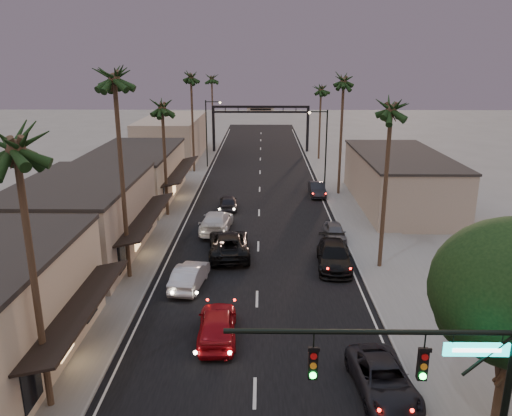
{
  "coord_description": "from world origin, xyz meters",
  "views": [
    {
      "loc": [
        0.3,
        -8.7,
        14.07
      ],
      "look_at": [
        -0.21,
        30.21,
        2.5
      ],
      "focal_mm": 35.0,
      "sensor_mm": 36.0,
      "label": 1
    }
  ],
  "objects_px": {
    "palm_rb": "(344,77)",
    "curbside_near": "(383,379)",
    "palm_ra": "(392,103)",
    "oncoming_pickup": "(229,244)",
    "streetlight_left": "(208,128)",
    "streetlight_right": "(324,144)",
    "palm_lc": "(162,103)",
    "oncoming_silver": "(190,276)",
    "arch": "(261,117)",
    "palm_la": "(14,137)",
    "palm_far": "(212,76)",
    "palm_rc": "(321,86)",
    "oncoming_red": "(217,324)",
    "palm_lb": "(114,72)",
    "traffic_signal": "(444,378)",
    "curbside_black": "(334,256)",
    "palm_ld": "(191,74)"
  },
  "relations": [
    {
      "from": "streetlight_left",
      "to": "oncoming_red",
      "type": "bearing_deg",
      "value": -83.59
    },
    {
      "from": "palm_la",
      "to": "oncoming_red",
      "type": "xyz_separation_m",
      "value": [
        6.57,
        5.46,
        -10.6
      ]
    },
    {
      "from": "streetlight_left",
      "to": "curbside_black",
      "type": "xyz_separation_m",
      "value": [
        12.29,
        -33.95,
        -4.51
      ]
    },
    {
      "from": "palm_lc",
      "to": "curbside_black",
      "type": "height_order",
      "value": "palm_lc"
    },
    {
      "from": "palm_rb",
      "to": "curbside_near",
      "type": "xyz_separation_m",
      "value": [
        -3.0,
        -33.93,
        -11.71
      ]
    },
    {
      "from": "oncoming_red",
      "to": "palm_rc",
      "type": "bearing_deg",
      "value": -104.89
    },
    {
      "from": "curbside_black",
      "to": "palm_lc",
      "type": "bearing_deg",
      "value": 143.06
    },
    {
      "from": "palm_lc",
      "to": "oncoming_pickup",
      "type": "bearing_deg",
      "value": -56.78
    },
    {
      "from": "palm_far",
      "to": "palm_rb",
      "type": "bearing_deg",
      "value": -63.57
    },
    {
      "from": "palm_lc",
      "to": "palm_ra",
      "type": "xyz_separation_m",
      "value": [
        17.2,
        -12.0,
        0.97
      ]
    },
    {
      "from": "palm_la",
      "to": "oncoming_pickup",
      "type": "height_order",
      "value": "palm_la"
    },
    {
      "from": "palm_ra",
      "to": "arch",
      "type": "bearing_deg",
      "value": 100.59
    },
    {
      "from": "palm_ra",
      "to": "oncoming_pickup",
      "type": "height_order",
      "value": "palm_ra"
    },
    {
      "from": "palm_la",
      "to": "palm_ra",
      "type": "distance_m",
      "value": 22.82
    },
    {
      "from": "streetlight_right",
      "to": "streetlight_left",
      "type": "height_order",
      "value": "same"
    },
    {
      "from": "oncoming_red",
      "to": "oncoming_pickup",
      "type": "bearing_deg",
      "value": -92.03
    },
    {
      "from": "streetlight_right",
      "to": "streetlight_left",
      "type": "xyz_separation_m",
      "value": [
        -13.84,
        13.0,
        0.0
      ]
    },
    {
      "from": "curbside_near",
      "to": "palm_far",
      "type": "bearing_deg",
      "value": 96.61
    },
    {
      "from": "arch",
      "to": "curbside_near",
      "type": "distance_m",
      "value": 60.39
    },
    {
      "from": "streetlight_left",
      "to": "palm_ra",
      "type": "bearing_deg",
      "value": -65.46
    },
    {
      "from": "arch",
      "to": "palm_ra",
      "type": "xyz_separation_m",
      "value": [
        8.6,
        -46.0,
        5.91
      ]
    },
    {
      "from": "streetlight_right",
      "to": "palm_lc",
      "type": "relative_size",
      "value": 0.74
    },
    {
      "from": "palm_rc",
      "to": "palm_rb",
      "type": "bearing_deg",
      "value": -90.0
    },
    {
      "from": "streetlight_right",
      "to": "palm_lc",
      "type": "height_order",
      "value": "palm_lc"
    },
    {
      "from": "palm_la",
      "to": "palm_lb",
      "type": "distance_m",
      "value": 13.14
    },
    {
      "from": "oncoming_silver",
      "to": "curbside_near",
      "type": "xyz_separation_m",
      "value": [
        9.95,
        -10.63,
        -0.06
      ]
    },
    {
      "from": "palm_ld",
      "to": "palm_ra",
      "type": "bearing_deg",
      "value": -60.98
    },
    {
      "from": "streetlight_left",
      "to": "palm_far",
      "type": "distance_m",
      "value": 20.96
    },
    {
      "from": "palm_rc",
      "to": "oncoming_silver",
      "type": "relative_size",
      "value": 2.63
    },
    {
      "from": "palm_la",
      "to": "curbside_black",
      "type": "height_order",
      "value": "palm_la"
    },
    {
      "from": "oncoming_silver",
      "to": "oncoming_pickup",
      "type": "bearing_deg",
      "value": -104.05
    },
    {
      "from": "streetlight_right",
      "to": "palm_la",
      "type": "xyz_separation_m",
      "value": [
        -15.52,
        -36.0,
        6.11
      ]
    },
    {
      "from": "streetlight_right",
      "to": "palm_rc",
      "type": "bearing_deg",
      "value": 84.95
    },
    {
      "from": "palm_rc",
      "to": "palm_la",
      "type": "bearing_deg",
      "value": -107.37
    },
    {
      "from": "palm_la",
      "to": "palm_ra",
      "type": "height_order",
      "value": "same"
    },
    {
      "from": "streetlight_left",
      "to": "oncoming_pickup",
      "type": "distance_m",
      "value": 32.46
    },
    {
      "from": "palm_la",
      "to": "oncoming_pickup",
      "type": "bearing_deg",
      "value": 69.54
    },
    {
      "from": "palm_lb",
      "to": "palm_rc",
      "type": "distance_m",
      "value": 45.48
    },
    {
      "from": "palm_lb",
      "to": "palm_ra",
      "type": "relative_size",
      "value": 1.15
    },
    {
      "from": "palm_rc",
      "to": "oncoming_red",
      "type": "height_order",
      "value": "palm_rc"
    },
    {
      "from": "oncoming_red",
      "to": "curbside_near",
      "type": "bearing_deg",
      "value": 147.29
    },
    {
      "from": "arch",
      "to": "palm_lb",
      "type": "distance_m",
      "value": 49.39
    },
    {
      "from": "palm_ld",
      "to": "palm_rb",
      "type": "relative_size",
      "value": 1.0
    },
    {
      "from": "arch",
      "to": "palm_ld",
      "type": "height_order",
      "value": "palm_ld"
    },
    {
      "from": "streetlight_left",
      "to": "streetlight_right",
      "type": "bearing_deg",
      "value": -43.21
    },
    {
      "from": "curbside_near",
      "to": "palm_rb",
      "type": "bearing_deg",
      "value": 80.0
    },
    {
      "from": "palm_rc",
      "to": "oncoming_red",
      "type": "bearing_deg",
      "value": -102.11
    },
    {
      "from": "arch",
      "to": "palm_rc",
      "type": "relative_size",
      "value": 1.25
    },
    {
      "from": "streetlight_right",
      "to": "traffic_signal",
      "type": "bearing_deg",
      "value": -91.72
    },
    {
      "from": "palm_rc",
      "to": "palm_ld",
      "type": "bearing_deg",
      "value": -152.38
    }
  ]
}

